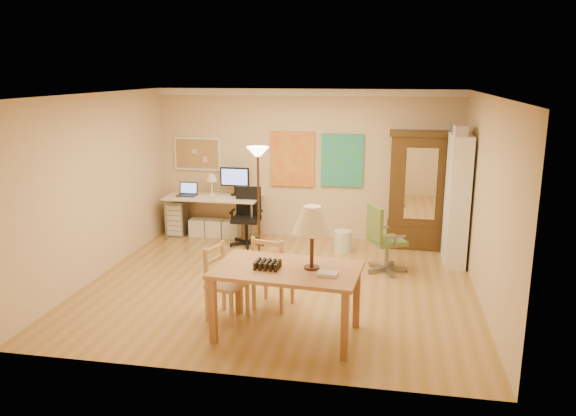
% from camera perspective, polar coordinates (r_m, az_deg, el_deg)
% --- Properties ---
extents(floor, '(5.50, 5.50, 0.00)m').
position_cam_1_polar(floor, '(8.17, -0.83, -7.82)').
color(floor, olive).
rests_on(floor, ground).
extents(crown_molding, '(5.50, 0.08, 0.12)m').
position_cam_1_polar(crown_molding, '(10.03, 1.90, 11.67)').
color(crown_molding, white).
rests_on(crown_molding, floor).
extents(corkboard, '(0.90, 0.04, 0.62)m').
position_cam_1_polar(corkboard, '(10.64, -9.18, 5.46)').
color(corkboard, '#AA7B50').
rests_on(corkboard, floor).
extents(art_panel_left, '(0.80, 0.04, 1.00)m').
position_cam_1_polar(art_panel_left, '(10.19, 0.46, 4.99)').
color(art_panel_left, gold).
rests_on(art_panel_left, floor).
extents(art_panel_right, '(0.75, 0.04, 0.95)m').
position_cam_1_polar(art_panel_right, '(10.08, 5.52, 4.82)').
color(art_panel_right, teal).
rests_on(art_panel_right, floor).
extents(dining_table, '(1.73, 1.13, 1.55)m').
position_cam_1_polar(dining_table, '(6.36, 0.82, -4.79)').
color(dining_table, brown).
rests_on(dining_table, floor).
extents(ladder_chair_back, '(0.53, 0.52, 0.97)m').
position_cam_1_polar(ladder_chair_back, '(7.29, -1.60, -6.73)').
color(ladder_chair_back, '#A4894B').
rests_on(ladder_chair_back, floor).
extents(ladder_chair_left, '(0.52, 0.53, 0.93)m').
position_cam_1_polar(ladder_chair_left, '(7.05, -6.42, -7.74)').
color(ladder_chair_left, '#A4894B').
rests_on(ladder_chair_left, floor).
extents(torchiere_lamp, '(0.34, 0.34, 1.89)m').
position_cam_1_polar(torchiere_lamp, '(8.59, -3.06, 3.74)').
color(torchiere_lamp, '#3F2719').
rests_on(torchiere_lamp, floor).
extents(computer_desk, '(1.71, 0.75, 1.30)m').
position_cam_1_polar(computer_desk, '(10.41, -7.35, -0.41)').
color(computer_desk, beige).
rests_on(computer_desk, floor).
extents(office_chair_black, '(0.63, 0.63, 1.02)m').
position_cam_1_polar(office_chair_black, '(9.96, -4.20, -2.20)').
color(office_chair_black, black).
rests_on(office_chair_black, floor).
extents(office_chair_green, '(0.65, 0.65, 1.05)m').
position_cam_1_polar(office_chair_green, '(8.73, 9.77, -4.63)').
color(office_chair_green, slate).
rests_on(office_chair_green, floor).
extents(drawer_cart, '(0.33, 0.39, 0.65)m').
position_cam_1_polar(drawer_cart, '(10.71, -11.13, -0.98)').
color(drawer_cart, slate).
rests_on(drawer_cart, floor).
extents(armoire, '(1.10, 0.52, 2.02)m').
position_cam_1_polar(armoire, '(9.93, 13.20, 1.04)').
color(armoire, '#3B2710').
rests_on(armoire, floor).
extents(bookshelf, '(0.31, 0.83, 2.06)m').
position_cam_1_polar(bookshelf, '(9.18, 16.78, 0.72)').
color(bookshelf, white).
rests_on(bookshelf, floor).
extents(wastebin, '(0.30, 0.30, 0.37)m').
position_cam_1_polar(wastebin, '(9.58, 5.57, -3.41)').
color(wastebin, silver).
rests_on(wastebin, floor).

